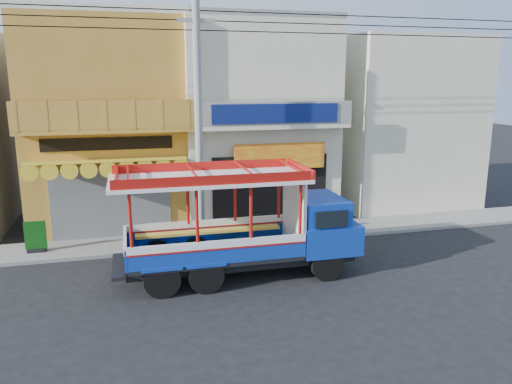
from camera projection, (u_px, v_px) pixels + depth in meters
ground at (252, 280)px, 14.67m from camera, size 90.00×90.00×0.00m
sidewalk at (226, 237)px, 18.43m from camera, size 30.00×2.00×0.12m
shophouse_left at (109, 121)px, 20.29m from camera, size 6.00×7.50×8.24m
shophouse_right at (252, 118)px, 21.77m from camera, size 6.00×6.75×8.24m
party_pilaster at (193, 129)px, 18.12m from camera, size 0.35×0.30×8.00m
filler_building_right at (394, 122)px, 23.61m from camera, size 6.00×6.00×7.60m
utility_pole at (203, 102)px, 16.46m from camera, size 28.00×0.26×9.00m
songthaew_truck at (256, 223)px, 14.74m from camera, size 7.14×2.45×3.33m
green_sign at (36, 239)px, 16.64m from camera, size 0.68×0.33×1.05m
potted_plant_a at (250, 223)px, 18.51m from camera, size 0.96×0.90×0.85m
potted_plant_b at (319, 220)px, 18.73m from camera, size 0.67×0.69×0.98m
potted_plant_c at (293, 215)px, 19.64m from camera, size 0.59×0.59×0.87m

